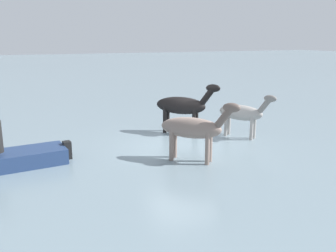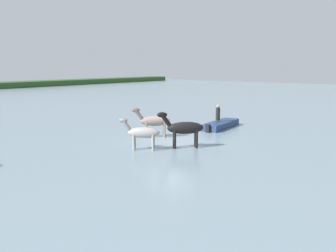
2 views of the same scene
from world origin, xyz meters
The scene contains 6 objects.
ground_plane centered at (0.00, 0.00, 0.00)m, with size 153.04×153.04×0.00m, color gray.
horse_gray_outer centered at (-0.76, -1.49, 1.14)m, with size 2.19×2.17×2.08m.
horse_chestnut_trailing centered at (0.42, 1.76, 1.08)m, with size 2.08×2.04×1.96m.
horse_pinto_flank centered at (-2.62, -0.02, 0.98)m, with size 1.54×2.10×1.77m.
boat_tender_starboard centered at (6.24, 0.15, 0.16)m, with size 4.52×1.62×0.73m.
person_boatman_standing centered at (6.06, 0.31, 1.13)m, with size 0.32×0.32×1.19m.
Camera 2 is at (-16.60, -13.01, 4.65)m, focal length 37.58 mm.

